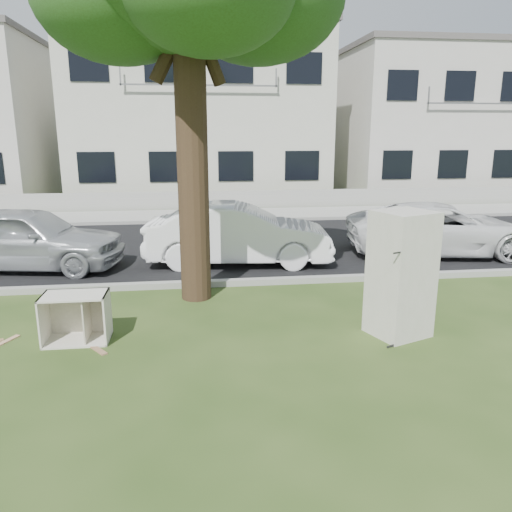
{
  "coord_description": "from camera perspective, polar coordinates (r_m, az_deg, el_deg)",
  "views": [
    {
      "loc": [
        -0.42,
        -7.02,
        2.99
      ],
      "look_at": [
        0.55,
        0.6,
        1.06
      ],
      "focal_mm": 35.0,
      "sensor_mm": 36.0,
      "label": 1
    }
  ],
  "objects": [
    {
      "name": "kerb_far",
      "position": [
        16.84,
        -5.77,
        3.81
      ],
      "size": [
        120.0,
        0.18,
        0.12
      ],
      "primitive_type": "cube",
      "color": "gray",
      "rests_on": "ground"
    },
    {
      "name": "cabinet",
      "position": [
        7.74,
        -19.87,
        -6.65
      ],
      "size": [
        0.92,
        0.57,
        0.71
      ],
      "primitive_type": "cube",
      "rotation": [
        0.0,
        0.0,
        -0.01
      ],
      "color": "white",
      "rests_on": "ground"
    },
    {
      "name": "road",
      "position": [
        13.36,
        -5.31,
        1.14
      ],
      "size": [
        120.0,
        7.0,
        0.01
      ],
      "primitive_type": "cube",
      "color": "black",
      "rests_on": "ground"
    },
    {
      "name": "fridge",
      "position": [
        7.66,
        16.25,
        -2.01
      ],
      "size": [
        0.98,
        0.95,
        1.87
      ],
      "primitive_type": "cube",
      "rotation": [
        0.0,
        0.0,
        0.37
      ],
      "color": "silver",
      "rests_on": "ground"
    },
    {
      "name": "car_center",
      "position": [
        11.42,
        -1.99,
        2.5
      ],
      "size": [
        4.35,
        1.91,
        1.39
      ],
      "primitive_type": "imported",
      "rotation": [
        0.0,
        0.0,
        1.46
      ],
      "color": "white",
      "rests_on": "ground"
    },
    {
      "name": "ground",
      "position": [
        7.64,
        -3.6,
        -8.95
      ],
      "size": [
        120.0,
        120.0,
        0.0
      ],
      "primitive_type": "plane",
      "color": "#2B4117"
    },
    {
      "name": "car_right",
      "position": [
        13.19,
        20.4,
        2.93
      ],
      "size": [
        4.83,
        2.75,
        1.27
      ],
      "primitive_type": "imported",
      "rotation": [
        0.0,
        0.0,
        1.42
      ],
      "color": "silver",
      "rests_on": "ground"
    },
    {
      "name": "kerb_near",
      "position": [
        9.94,
        -4.54,
        -3.44
      ],
      "size": [
        120.0,
        0.18,
        0.12
      ],
      "primitive_type": "cube",
      "color": "gray",
      "rests_on": "ground"
    },
    {
      "name": "plank_b",
      "position": [
        7.62,
        -18.32,
        -9.66
      ],
      "size": [
        0.56,
        0.72,
        0.02
      ],
      "primitive_type": "cube",
      "rotation": [
        0.0,
        0.0,
        -0.94
      ],
      "color": "#956E4E",
      "rests_on": "ground"
    },
    {
      "name": "sidewalk",
      "position": [
        18.27,
        -5.9,
        4.63
      ],
      "size": [
        120.0,
        2.8,
        0.01
      ],
      "primitive_type": "cube",
      "color": "gray",
      "rests_on": "ground"
    },
    {
      "name": "car_left",
      "position": [
        12.07,
        -24.67,
        1.88
      ],
      "size": [
        4.35,
        2.35,
        1.4
      ],
      "primitive_type": "imported",
      "rotation": [
        0.0,
        0.0,
        1.4
      ],
      "color": "#ACAFB3",
      "rests_on": "ground"
    },
    {
      "name": "townhouse_center",
      "position": [
        24.53,
        -6.57,
        15.73
      ],
      "size": [
        11.22,
        8.16,
        7.44
      ],
      "color": "beige",
      "rests_on": "ground"
    },
    {
      "name": "townhouse_right",
      "position": [
        27.49,
        20.2,
        14.17
      ],
      "size": [
        10.2,
        8.16,
        6.84
      ],
      "color": "beige",
      "rests_on": "ground"
    },
    {
      "name": "low_wall",
      "position": [
        19.8,
        -6.06,
        6.36
      ],
      "size": [
        120.0,
        0.15,
        0.7
      ],
      "primitive_type": "cube",
      "color": "gray",
      "rests_on": "ground"
    }
  ]
}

